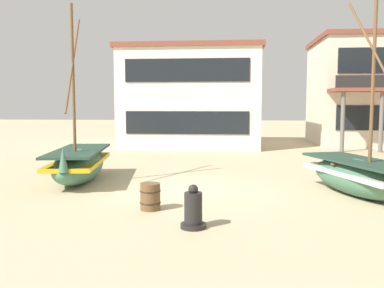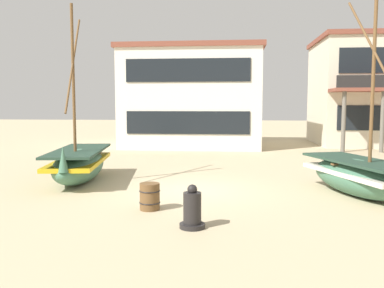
% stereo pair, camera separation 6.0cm
% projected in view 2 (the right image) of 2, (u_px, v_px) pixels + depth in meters
% --- Properties ---
extents(ground_plane, '(120.00, 120.00, 0.00)m').
position_uv_depth(ground_plane, '(189.00, 190.00, 13.18)').
color(ground_plane, tan).
extents(fishing_boat_near_left, '(2.26, 4.77, 6.08)m').
position_uv_depth(fishing_boat_near_left, '(79.00, 164.00, 14.64)').
color(fishing_boat_near_left, '#427056').
rests_on(fishing_boat_near_left, ground).
extents(fishing_boat_centre_large, '(2.74, 4.41, 5.88)m').
position_uv_depth(fishing_boat_centre_large, '(358.00, 175.00, 12.39)').
color(fishing_boat_centre_large, '#427056').
rests_on(fishing_boat_centre_large, ground).
extents(capstan_winch, '(0.58, 0.58, 0.98)m').
position_uv_depth(capstan_winch, '(192.00, 210.00, 9.13)').
color(capstan_winch, black).
rests_on(capstan_winch, ground).
extents(wooden_barrel, '(0.56, 0.56, 0.70)m').
position_uv_depth(wooden_barrel, '(150.00, 197.00, 10.72)').
color(wooden_barrel, brown).
rests_on(wooden_barrel, ground).
extents(harbor_building_main, '(9.05, 6.90, 6.42)m').
position_uv_depth(harbor_building_main, '(193.00, 97.00, 27.39)').
color(harbor_building_main, silver).
rests_on(harbor_building_main, ground).
extents(harbor_building_annex, '(7.85, 9.16, 7.31)m').
position_uv_depth(harbor_building_annex, '(373.00, 91.00, 28.37)').
color(harbor_building_annex, beige).
rests_on(harbor_building_annex, ground).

